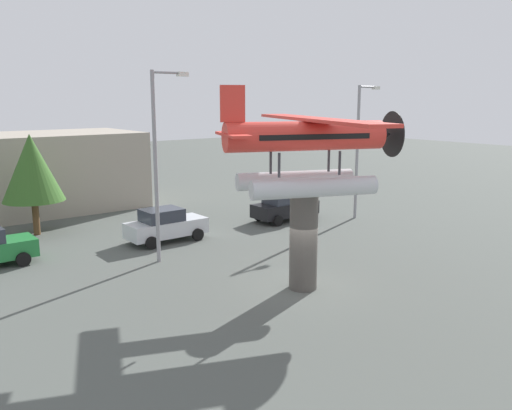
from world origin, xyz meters
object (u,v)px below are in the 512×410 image
object	(u,v)px
display_pedestal	(304,241)
streetlight_secondary	(360,142)
car_far_black	(284,206)
tree_east	(32,168)
floatplane_monument	(308,149)
car_mid_silver	(165,225)
storefront_building	(31,173)
streetlight_primary	(159,154)

from	to	relation	value
display_pedestal	streetlight_secondary	bearing A→B (deg)	32.38
display_pedestal	car_far_black	distance (m)	11.97
tree_east	car_far_black	bearing A→B (deg)	-24.01
display_pedestal	tree_east	size ratio (longest dim) A/B	0.69
floatplane_monument	car_mid_silver	world-z (taller)	floatplane_monument
car_mid_silver	streetlight_secondary	distance (m)	13.08
car_mid_silver	storefront_building	distance (m)	12.88
car_far_black	storefront_building	xyz separation A→B (m)	(-11.24, 12.56, 1.68)
display_pedestal	storefront_building	world-z (taller)	storefront_building
car_mid_silver	floatplane_monument	bearing A→B (deg)	-84.34
car_far_black	tree_east	bearing A→B (deg)	155.99
storefront_building	tree_east	distance (m)	7.08
car_mid_silver	streetlight_primary	bearing A→B (deg)	-121.18
floatplane_monument	tree_east	world-z (taller)	floatplane_monument
car_far_black	display_pedestal	bearing A→B (deg)	-127.63
car_mid_silver	streetlight_secondary	xyz separation A→B (m)	(12.27, -2.37, 3.84)
display_pedestal	streetlight_secondary	size ratio (longest dim) A/B	0.47
streetlight_secondary	storefront_building	distance (m)	21.43
floatplane_monument	storefront_building	bearing A→B (deg)	122.31
streetlight_primary	car_mid_silver	bearing A→B (deg)	58.82
streetlight_secondary	storefront_building	bearing A→B (deg)	136.24
car_far_black	streetlight_secondary	size ratio (longest dim) A/B	0.51
floatplane_monument	streetlight_secondary	xyz separation A→B (m)	(11.32, 7.30, -0.80)
car_mid_silver	streetlight_primary	size ratio (longest dim) A/B	0.49
car_mid_silver	streetlight_primary	distance (m)	5.33
streetlight_secondary	storefront_building	world-z (taller)	streetlight_secondary
tree_east	streetlight_secondary	bearing A→B (deg)	-24.94
display_pedestal	streetlight_primary	size ratio (longest dim) A/B	0.45
streetlight_primary	tree_east	bearing A→B (deg)	110.04
streetlight_primary	floatplane_monument	bearing A→B (deg)	-67.83
car_far_black	floatplane_monument	bearing A→B (deg)	-127.03
floatplane_monument	car_mid_silver	distance (m)	10.77
floatplane_monument	streetlight_secondary	world-z (taller)	streetlight_secondary
car_mid_silver	car_far_black	distance (m)	8.12
floatplane_monument	storefront_building	xyz separation A→B (m)	(-4.08, 22.05, -2.96)
display_pedestal	car_far_black	bearing A→B (deg)	52.37
car_mid_silver	streetlight_secondary	bearing A→B (deg)	-10.92
car_far_black	streetlight_primary	xyz separation A→B (m)	(-9.90, -2.77, 4.06)
storefront_building	tree_east	world-z (taller)	tree_east
floatplane_monument	storefront_building	world-z (taller)	floatplane_monument
car_far_black	storefront_building	world-z (taller)	storefront_building
car_mid_silver	streetlight_secondary	world-z (taller)	streetlight_secondary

